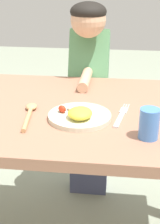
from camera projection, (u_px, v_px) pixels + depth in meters
name	position (u px, v px, depth m)	size (l,w,h in m)	color
dining_table	(58.00, 129.00, 1.31)	(1.35, 0.74, 0.74)	#A16D55
plate	(79.00, 115.00, 1.17)	(0.22, 0.22, 0.05)	beige
fork	(121.00, 116.00, 1.19)	(0.06, 0.20, 0.01)	silver
spoon	(29.00, 113.00, 1.20)	(0.05, 0.22, 0.02)	tan
drinking_cup	(149.00, 124.00, 1.03)	(0.06, 0.06, 0.10)	#4881D7
person	(89.00, 101.00, 1.75)	(0.21, 0.41, 1.08)	#404667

